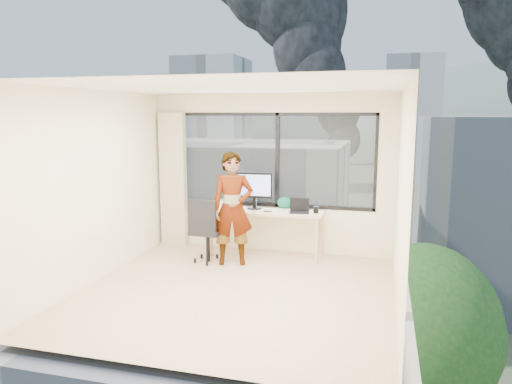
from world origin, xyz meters
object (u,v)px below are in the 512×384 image
(person, at_px, (233,209))
(monitor, at_px, (254,190))
(handbag, at_px, (285,203))
(laptop, at_px, (299,206))
(game_console, at_px, (224,203))
(chair, at_px, (208,229))
(desk, at_px, (267,233))

(person, bearing_deg, monitor, 57.30)
(monitor, xyz_separation_m, handbag, (0.48, 0.14, -0.21))
(handbag, bearing_deg, laptop, -40.02)
(game_console, relative_size, handbag, 1.26)
(person, bearing_deg, game_console, 99.37)
(chair, distance_m, game_console, 0.86)
(handbag, bearing_deg, chair, -140.68)
(chair, relative_size, monitor, 1.71)
(monitor, xyz_separation_m, laptop, (0.77, -0.13, -0.20))
(desk, relative_size, game_console, 5.75)
(monitor, height_order, handbag, monitor)
(desk, xyz_separation_m, game_console, (-0.80, 0.24, 0.41))
(handbag, bearing_deg, person, -127.39)
(chair, xyz_separation_m, handbag, (1.05, 0.78, 0.33))
(desk, relative_size, monitor, 2.99)
(laptop, xyz_separation_m, handbag, (-0.29, 0.27, -0.00))
(desk, xyz_separation_m, monitor, (-0.22, 0.07, 0.68))
(chair, bearing_deg, person, 4.38)
(chair, xyz_separation_m, person, (0.40, 0.01, 0.34))
(chair, relative_size, handbag, 4.16)
(monitor, height_order, game_console, monitor)
(game_console, bearing_deg, laptop, -16.34)
(person, relative_size, laptop, 5.34)
(laptop, bearing_deg, person, -160.11)
(desk, xyz_separation_m, chair, (-0.80, -0.57, 0.14))
(desk, distance_m, chair, 0.99)
(chair, height_order, handbag, chair)
(person, distance_m, game_console, 0.90)
(chair, distance_m, laptop, 1.47)
(desk, height_order, person, person)
(person, xyz_separation_m, laptop, (0.94, 0.50, -0.01))
(laptop, bearing_deg, handbag, 129.02)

